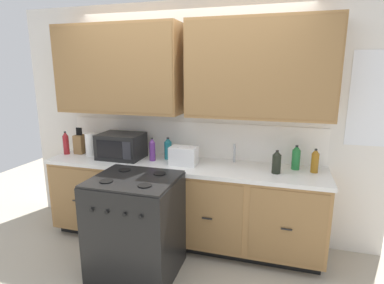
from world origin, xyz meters
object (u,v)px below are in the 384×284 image
Objects in this scene: knife_block at (81,144)px; bottle_dark at (277,162)px; stove_range at (136,226)px; paper_towel_roll at (91,144)px; bottle_amber at (315,161)px; toaster at (184,156)px; bottle_teal at (168,149)px; bottle_green at (296,158)px; bottle_violet at (152,150)px; bottle_red at (66,143)px; microwave at (121,146)px.

bottle_dark is (2.26, -0.12, -0.00)m from knife_block.
stove_range is 1.24m from paper_towel_roll.
bottle_amber is 0.38m from bottle_dark.
bottle_dark reaches higher than toaster.
toaster is 1.33m from knife_block.
bottle_dark is (-0.35, -0.13, -0.00)m from bottle_amber.
toaster is 0.90× the size of knife_block.
bottle_green is (1.35, 0.01, 0.00)m from bottle_teal.
stove_range is 1.38m from knife_block.
toaster is 1.15× the size of bottle_teal.
paper_towel_roll reaches higher than bottle_violet.
bottle_dark is (2.09, -0.07, -0.02)m from paper_towel_roll.
bottle_teal is 0.18m from bottle_violet.
knife_block is 1.36× the size of bottle_dark.
knife_block is 1.09m from bottle_teal.
bottle_red is (-1.09, -0.03, 0.01)m from bottle_violet.
knife_block is 1.32× the size of bottle_amber.
paper_towel_roll is 1.06× the size of bottle_green.
stove_range is at bearing -27.38° from bottle_red.
knife_block reaches higher than microwave.
stove_range is 3.50× the size of bottle_red.
bottle_green is at bearing 3.77° from microwave.
bottle_green reaches higher than stove_range.
toaster is at bearing -175.05° from bottle_amber.
toaster is 0.94m from bottle_dark.
stove_range is 1.45m from bottle_red.
bottle_violet is at bearing -177.58° from bottle_amber.
bottle_dark is at bearing -1.84° from paper_towel_roll.
bottle_amber is at bearing 4.95° from toaster.
bottle_violet is (0.78, -0.01, -0.01)m from paper_towel_roll.
bottle_amber is (1.29, 0.11, 0.02)m from toaster.
bottle_amber is at bearing 2.42° from bottle_violet.
microwave is 1.97× the size of bottle_teal.
knife_block is at bearing -179.67° from bottle_amber.
knife_block is 1.27× the size of bottle_teal.
bottle_green is 1.50m from bottle_violet.
bottle_green is at bearing 4.67° from bottle_violet.
bottle_amber is 0.92× the size of bottle_violet.
bottle_red is at bearing -173.42° from bottle_teal.
knife_block is at bearing -177.14° from bottle_teal.
bottle_red is at bearing -177.87° from bottle_amber.
toaster is (0.75, -0.04, -0.04)m from microwave.
knife_block is at bearing -178.43° from bottle_green.
microwave is 2.04× the size of bottle_amber.
microwave is at bearing -176.23° from bottle_green.
microwave is 0.58m from knife_block.
stove_range is 1.45m from bottle_dark.
bottle_red reaches higher than toaster.
microwave reaches higher than bottle_violet.
bottle_violet is 1.09m from bottle_red.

